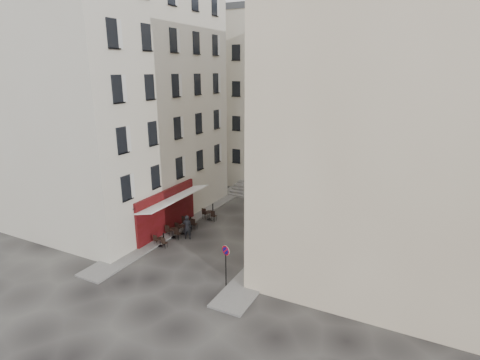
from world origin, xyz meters
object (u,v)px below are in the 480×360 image
Objects in this scene: bistro_table_b at (173,232)px; pedestrian at (187,227)px; bistro_table_a at (161,241)px; no_parking_sign at (226,258)px.

pedestrian reaches higher than bistro_table_b.
bistro_table_a is 1.64m from bistro_table_b.
bistro_table_b is 1.22m from pedestrian.
no_parking_sign is 7.27m from pedestrian.
bistro_table_b is 0.69× the size of pedestrian.
pedestrian is at bearing 63.23° from bistro_table_a.
pedestrian is (-5.73, 4.39, -0.89)m from no_parking_sign.
pedestrian reaches higher than bistro_table_a.
bistro_table_a is at bearing -87.53° from bistro_table_b.
no_parking_sign reaches higher than bistro_table_b.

